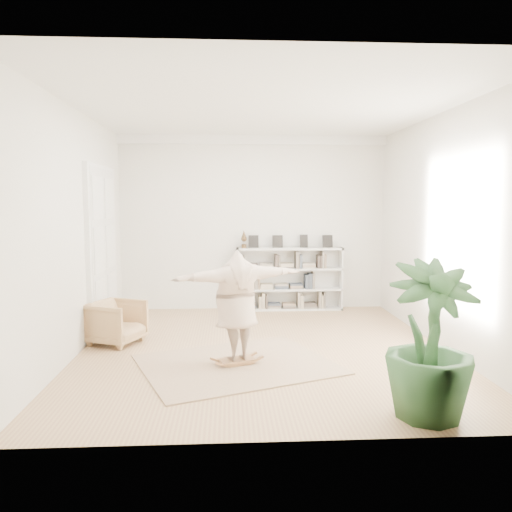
{
  "coord_description": "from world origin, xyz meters",
  "views": [
    {
      "loc": [
        -0.53,
        -7.42,
        2.21
      ],
      "look_at": [
        -0.09,
        0.4,
        1.39
      ],
      "focal_mm": 35.0,
      "sensor_mm": 36.0,
      "label": 1
    }
  ],
  "objects": [
    {
      "name": "room_shell",
      "position": [
        0.0,
        2.94,
        3.51
      ],
      "size": [
        6.0,
        6.0,
        6.0
      ],
      "color": "silver",
      "rests_on": "floor"
    },
    {
      "name": "floor",
      "position": [
        0.0,
        0.0,
        0.0
      ],
      "size": [
        6.0,
        6.0,
        0.0
      ],
      "primitive_type": "plane",
      "color": "#9E7251",
      "rests_on": "ground"
    },
    {
      "name": "houseplant",
      "position": [
        1.53,
        -2.55,
        0.82
      ],
      "size": [
        0.99,
        0.99,
        1.64
      ],
      "primitive_type": "imported",
      "rotation": [
        0.0,
        0.0,
        0.08
      ],
      "color": "#274D26",
      "rests_on": "floor"
    },
    {
      "name": "doors",
      "position": [
        -2.7,
        1.3,
        1.4
      ],
      "size": [
        0.09,
        1.78,
        2.92
      ],
      "color": "white",
      "rests_on": "floor"
    },
    {
      "name": "rocker_board",
      "position": [
        -0.42,
        -0.76,
        0.07
      ],
      "size": [
        0.55,
        0.44,
        0.1
      ],
      "rotation": [
        0.0,
        0.0,
        0.37
      ],
      "color": "olive",
      "rests_on": "rug"
    },
    {
      "name": "armchair",
      "position": [
        -2.3,
        0.42,
        0.34
      ],
      "size": [
        0.99,
        0.97,
        0.68
      ],
      "primitive_type": "imported",
      "rotation": [
        0.0,
        0.0,
        1.15
      ],
      "color": "tan",
      "rests_on": "floor"
    },
    {
      "name": "rug",
      "position": [
        -0.42,
        -0.76,
        0.01
      ],
      "size": [
        3.06,
        2.77,
        0.02
      ],
      "primitive_type": "cube",
      "rotation": [
        0.0,
        0.0,
        0.37
      ],
      "color": "tan",
      "rests_on": "floor"
    },
    {
      "name": "person",
      "position": [
        -0.42,
        -0.76,
        0.87
      ],
      "size": [
        1.91,
        1.14,
        1.5
      ],
      "primitive_type": "imported",
      "rotation": [
        0.0,
        0.0,
        3.51
      ],
      "color": "beige",
      "rests_on": "rocker_board"
    },
    {
      "name": "bookshelf",
      "position": [
        0.74,
        2.82,
        0.64
      ],
      "size": [
        2.2,
        0.35,
        1.64
      ],
      "color": "silver",
      "rests_on": "floor"
    }
  ]
}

